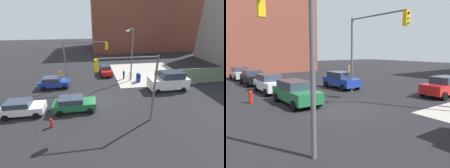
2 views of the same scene
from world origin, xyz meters
TOP-DOWN VIEW (x-y plane):
  - ground_plane at (0.00, 0.00)m, footprint 120.00×120.00m
  - traffic_signal_nw_corner at (-2.17, 4.50)m, footprint 6.05×0.36m
  - traffic_signal_se_corner at (2.40, -4.50)m, footprint 5.50×0.36m
  - warning_sign_two_way at (-5.40, 4.92)m, footprint 0.48×0.48m
  - fire_hydrant at (-5.00, -4.20)m, footprint 0.26×0.26m
  - sedan_white at (-8.36, -1.70)m, footprint 4.25×2.02m
  - coupe_red at (1.54, 9.25)m, footprint 2.02×4.08m
  - hatchback_blue at (-6.44, 4.72)m, footprint 4.09×2.02m
  - sedan_silver at (-19.15, -1.95)m, footprint 4.27×2.02m
  - coupe_green at (-3.10, -1.67)m, footprint 4.47×2.02m
  - hatchback_black at (-13.85, -1.78)m, footprint 4.20×2.02m
  - bicycle_at_crosswalk at (-6.80, 6.00)m, footprint 1.75×0.05m

SIDE VIEW (x-z plane):
  - ground_plane at x=0.00m, z-range 0.00..0.00m
  - bicycle_at_crosswalk at x=-6.80m, z-range -0.14..0.83m
  - fire_hydrant at x=-5.00m, z-range 0.02..0.96m
  - coupe_red at x=1.54m, z-range 0.03..1.65m
  - hatchback_blue at x=-6.44m, z-range 0.03..1.65m
  - hatchback_black at x=-13.85m, z-range 0.03..1.65m
  - sedan_white at x=-8.36m, z-range 0.03..1.65m
  - sedan_silver at x=-19.15m, z-range 0.03..1.65m
  - coupe_green at x=-3.10m, z-range 0.03..1.65m
  - warning_sign_two_way at x=-5.40m, z-range 0.44..2.84m
  - traffic_signal_se_corner at x=2.40m, z-range 1.38..7.88m
  - traffic_signal_nw_corner at x=-2.17m, z-range 1.41..7.91m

